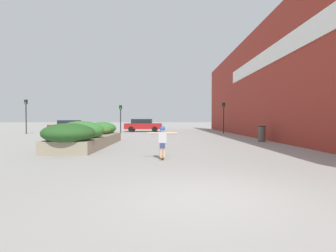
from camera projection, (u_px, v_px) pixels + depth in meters
ground_plane at (205, 197)px, 5.17m from camera, size 300.00×300.00×0.00m
building_wall_right at (260, 83)px, 21.57m from camera, size 0.67×41.12×9.11m
planter_box at (88, 135)px, 14.77m from camera, size 2.38×8.77×1.46m
skateboard at (163, 158)px, 10.09m from camera, size 0.21×0.59×0.10m
skateboarder at (163, 138)px, 10.07m from camera, size 1.11×0.20×1.19m
trash_bin at (262, 134)px, 18.07m from camera, size 0.50×0.50×1.09m
car_leftmost at (68, 126)px, 33.22m from camera, size 4.53×1.96×1.46m
car_center_left at (292, 125)px, 34.56m from camera, size 4.71×2.02×1.61m
car_center_right at (143, 125)px, 33.25m from camera, size 4.70×1.99×1.61m
traffic_light_left at (121, 114)px, 28.41m from camera, size 0.28×0.30×3.10m
traffic_light_right at (224, 112)px, 28.50m from camera, size 0.28×0.30×3.39m
traffic_light_far_left at (26, 111)px, 28.04m from camera, size 0.28×0.30×3.68m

